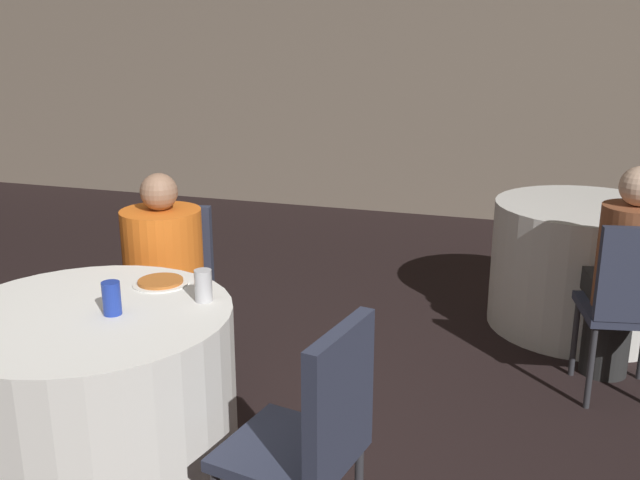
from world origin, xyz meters
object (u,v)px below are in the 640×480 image
at_px(chair_far_south, 632,297).
at_px(person_floral_shirt, 623,280).
at_px(table_far, 582,266).
at_px(soda_can_silver, 203,286).
at_px(person_orange_shirt, 160,285).
at_px(pizza_plate_near, 161,282).
at_px(table_near, 97,405).
at_px(chair_near_north, 171,280).
at_px(soda_can_blue, 112,298).
at_px(chair_near_east, 315,430).

xyz_separation_m(chair_far_south, person_floral_shirt, (-0.03, 0.17, 0.03)).
height_order(table_far, soda_can_silver, soda_can_silver).
bearing_deg(person_floral_shirt, person_orange_shirt, -170.67).
height_order(pizza_plate_near, soda_can_silver, soda_can_silver).
xyz_separation_m(table_near, chair_near_north, (-0.18, 0.92, 0.16)).
xyz_separation_m(table_near, soda_can_blue, (0.10, 0.01, 0.44)).
relative_size(person_orange_shirt, person_floral_shirt, 0.96).
bearing_deg(table_near, soda_can_silver, 32.31).
distance_m(table_near, chair_far_south, 2.40).
relative_size(table_near, soda_can_silver, 8.61).
bearing_deg(person_orange_shirt, chair_near_north, -90.00).
distance_m(table_near, soda_can_blue, 0.45).
distance_m(chair_near_east, person_orange_shirt, 1.43).
relative_size(person_orange_shirt, pizza_plate_near, 4.95).
bearing_deg(pizza_plate_near, soda_can_blue, -90.65).
bearing_deg(table_far, pizza_plate_near, -130.97).
bearing_deg(soda_can_silver, soda_can_blue, -139.31).
height_order(chair_far_south, person_orange_shirt, person_orange_shirt).
distance_m(table_far, pizza_plate_near, 2.61).
relative_size(table_far, person_orange_shirt, 0.97).
relative_size(person_orange_shirt, soda_can_blue, 9.01).
bearing_deg(person_floral_shirt, chair_near_north, -174.72).
bearing_deg(chair_near_north, person_floral_shirt, -175.32).
xyz_separation_m(pizza_plate_near, soda_can_silver, (0.25, -0.11, 0.05)).
xyz_separation_m(chair_near_east, chair_far_south, (1.05, 1.53, 0.00)).
relative_size(table_near, person_orange_shirt, 0.96).
bearing_deg(table_near, chair_far_south, 34.55).
distance_m(chair_near_north, chair_far_south, 2.20).
height_order(table_near, person_floral_shirt, person_floral_shirt).
relative_size(table_near, pizza_plate_near, 4.73).
bearing_deg(table_far, chair_far_south, -79.35).
bearing_deg(person_orange_shirt, soda_can_silver, 121.98).
xyz_separation_m(table_near, person_floral_shirt, (1.94, 1.53, 0.19)).
height_order(soda_can_silver, soda_can_blue, same).
xyz_separation_m(person_floral_shirt, pizza_plate_near, (-1.84, -1.19, 0.20)).
distance_m(chair_near_north, pizza_plate_near, 0.69).
xyz_separation_m(chair_far_south, person_orange_shirt, (-2.13, -0.60, 0.03)).
bearing_deg(person_orange_shirt, pizza_plate_near, 109.97).
bearing_deg(table_far, chair_near_east, -109.65).
bearing_deg(chair_near_north, chair_far_south, -179.72).
xyz_separation_m(chair_near_north, soda_can_blue, (0.29, -0.91, 0.28)).
distance_m(person_orange_shirt, person_floral_shirt, 2.23).
bearing_deg(table_far, soda_can_blue, -126.66).
relative_size(table_far, pizza_plate_near, 4.79).
bearing_deg(pizza_plate_near, chair_near_east, -32.04).
bearing_deg(chair_near_east, table_near, 90.00).
xyz_separation_m(chair_far_south, pizza_plate_near, (-1.87, -1.02, 0.22)).
distance_m(table_near, person_orange_shirt, 0.80).
relative_size(chair_far_south, person_orange_shirt, 0.82).
xyz_separation_m(table_near, table_far, (1.80, 2.29, -0.00)).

